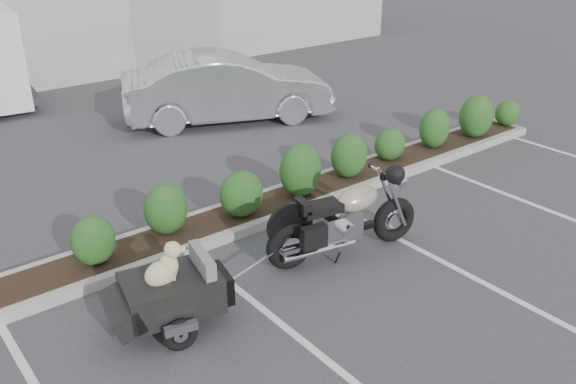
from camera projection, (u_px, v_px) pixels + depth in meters
ground at (350, 271)px, 8.51m from camera, size 90.00×90.00×0.00m
planter_kerb at (305, 194)px, 10.61m from camera, size 12.00×1.00×0.15m
motorcycle at (345, 220)px, 8.68m from camera, size 2.45×1.04×1.42m
pet_trailer at (170, 292)px, 7.17m from camera, size 1.99×1.14×1.17m
sedan at (227, 88)px, 14.22m from camera, size 5.09×3.37×1.59m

